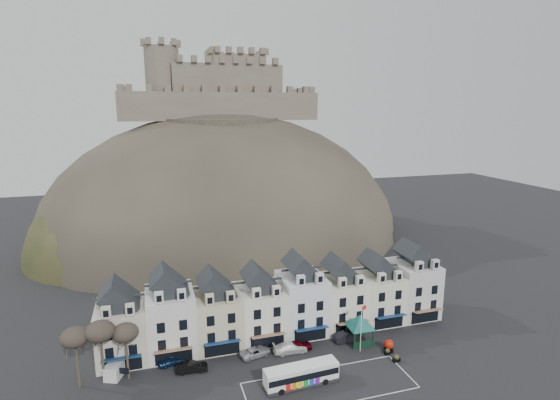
{
  "coord_description": "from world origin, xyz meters",
  "views": [
    {
      "loc": [
        -18.8,
        -45.03,
        35.44
      ],
      "look_at": [
        2.2,
        24.0,
        19.97
      ],
      "focal_mm": 28.0,
      "sensor_mm": 36.0,
      "label": 1
    }
  ],
  "objects_px": {
    "bus_shelter": "(360,321)",
    "bus": "(301,374)",
    "car_silver": "(255,352)",
    "car_white": "(290,347)",
    "car_charcoal": "(349,336)",
    "car_maroon": "(298,346)",
    "car_navy": "(172,360)",
    "red_buoy": "(389,345)",
    "car_black": "(192,367)",
    "flagpole": "(362,325)",
    "white_van": "(117,367)"
  },
  "relations": [
    {
      "from": "flagpole",
      "to": "car_charcoal",
      "type": "xyz_separation_m",
      "value": [
        -0.46,
        3.01,
        -3.38
      ]
    },
    {
      "from": "car_black",
      "to": "car_charcoal",
      "type": "relative_size",
      "value": 0.9
    },
    {
      "from": "bus_shelter",
      "to": "bus",
      "type": "bearing_deg",
      "value": -147.77
    },
    {
      "from": "white_van",
      "to": "car_silver",
      "type": "distance_m",
      "value": 18.91
    },
    {
      "from": "white_van",
      "to": "bus_shelter",
      "type": "bearing_deg",
      "value": 18.54
    },
    {
      "from": "car_navy",
      "to": "car_charcoal",
      "type": "distance_m",
      "value": 26.6
    },
    {
      "from": "car_white",
      "to": "car_maroon",
      "type": "xyz_separation_m",
      "value": [
        1.2,
        0.19,
        -0.01
      ]
    },
    {
      "from": "car_silver",
      "to": "car_white",
      "type": "height_order",
      "value": "car_white"
    },
    {
      "from": "car_silver",
      "to": "car_maroon",
      "type": "height_order",
      "value": "car_maroon"
    },
    {
      "from": "red_buoy",
      "to": "car_charcoal",
      "type": "bearing_deg",
      "value": 136.59
    },
    {
      "from": "bus_shelter",
      "to": "red_buoy",
      "type": "relative_size",
      "value": 4.19
    },
    {
      "from": "red_buoy",
      "to": "flagpole",
      "type": "height_order",
      "value": "flagpole"
    },
    {
      "from": "car_silver",
      "to": "car_white",
      "type": "distance_m",
      "value": 5.23
    },
    {
      "from": "flagpole",
      "to": "car_navy",
      "type": "xyz_separation_m",
      "value": [
        -27.01,
        4.49,
        -3.53
      ]
    },
    {
      "from": "car_white",
      "to": "car_maroon",
      "type": "relative_size",
      "value": 1.19
    },
    {
      "from": "flagpole",
      "to": "car_navy",
      "type": "bearing_deg",
      "value": 170.57
    },
    {
      "from": "bus_shelter",
      "to": "car_charcoal",
      "type": "bearing_deg",
      "value": 142.79
    },
    {
      "from": "red_buoy",
      "to": "car_navy",
      "type": "bearing_deg",
      "value": 169.61
    },
    {
      "from": "car_navy",
      "to": "car_white",
      "type": "xyz_separation_m",
      "value": [
        16.94,
        -1.81,
        0.1
      ]
    },
    {
      "from": "car_black",
      "to": "red_buoy",
      "type": "bearing_deg",
      "value": -91.34
    },
    {
      "from": "bus",
      "to": "car_maroon",
      "type": "bearing_deg",
      "value": 71.11
    },
    {
      "from": "red_buoy",
      "to": "car_black",
      "type": "height_order",
      "value": "red_buoy"
    },
    {
      "from": "bus",
      "to": "car_black",
      "type": "xyz_separation_m",
      "value": [
        -13.34,
        7.02,
        -0.83
      ]
    },
    {
      "from": "bus",
      "to": "car_navy",
      "type": "distance_m",
      "value": 18.54
    },
    {
      "from": "car_charcoal",
      "to": "car_black",
      "type": "bearing_deg",
      "value": 93.98
    },
    {
      "from": "bus_shelter",
      "to": "car_navy",
      "type": "xyz_separation_m",
      "value": [
        -27.82,
        2.5,
        -2.99
      ]
    },
    {
      "from": "white_van",
      "to": "car_maroon",
      "type": "bearing_deg",
      "value": 18.96
    },
    {
      "from": "bus",
      "to": "car_silver",
      "type": "xyz_separation_m",
      "value": [
        -4.14,
        8.26,
        -0.9
      ]
    },
    {
      "from": "bus",
      "to": "car_charcoal",
      "type": "relative_size",
      "value": 2.08
    },
    {
      "from": "bus_shelter",
      "to": "car_charcoal",
      "type": "height_order",
      "value": "bus_shelter"
    },
    {
      "from": "car_black",
      "to": "car_maroon",
      "type": "height_order",
      "value": "car_maroon"
    },
    {
      "from": "car_white",
      "to": "car_black",
      "type": "bearing_deg",
      "value": 93.27
    },
    {
      "from": "bus",
      "to": "car_navy",
      "type": "xyz_separation_m",
      "value": [
        -15.88,
        9.52,
        -0.89
      ]
    },
    {
      "from": "car_silver",
      "to": "car_maroon",
      "type": "relative_size",
      "value": 1.04
    },
    {
      "from": "car_black",
      "to": "white_van",
      "type": "bearing_deg",
      "value": 80.54
    },
    {
      "from": "bus",
      "to": "flagpole",
      "type": "height_order",
      "value": "flagpole"
    },
    {
      "from": "red_buoy",
      "to": "car_charcoal",
      "type": "height_order",
      "value": "red_buoy"
    },
    {
      "from": "bus",
      "to": "car_charcoal",
      "type": "bearing_deg",
      "value": 34.05
    },
    {
      "from": "car_charcoal",
      "to": "car_maroon",
      "type": "bearing_deg",
      "value": 92.51
    },
    {
      "from": "white_van",
      "to": "car_maroon",
      "type": "xyz_separation_m",
      "value": [
        25.26,
        -1.62,
        -0.25
      ]
    },
    {
      "from": "white_van",
      "to": "car_silver",
      "type": "xyz_separation_m",
      "value": [
        18.86,
        -1.27,
        -0.35
      ]
    },
    {
      "from": "car_black",
      "to": "car_maroon",
      "type": "distance_m",
      "value": 15.62
    },
    {
      "from": "bus",
      "to": "car_white",
      "type": "xyz_separation_m",
      "value": [
        1.06,
        7.72,
        -0.78
      ]
    },
    {
      "from": "white_van",
      "to": "car_navy",
      "type": "distance_m",
      "value": 7.14
    },
    {
      "from": "flagpole",
      "to": "car_white",
      "type": "relative_size",
      "value": 1.41
    },
    {
      "from": "bus",
      "to": "white_van",
      "type": "relative_size",
      "value": 2.11
    },
    {
      "from": "flagpole",
      "to": "bus_shelter",
      "type": "bearing_deg",
      "value": 67.9
    },
    {
      "from": "bus",
      "to": "red_buoy",
      "type": "height_order",
      "value": "bus"
    },
    {
      "from": "red_buoy",
      "to": "car_silver",
      "type": "bearing_deg",
      "value": 167.09
    },
    {
      "from": "bus_shelter",
      "to": "car_navy",
      "type": "distance_m",
      "value": 28.09
    }
  ]
}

